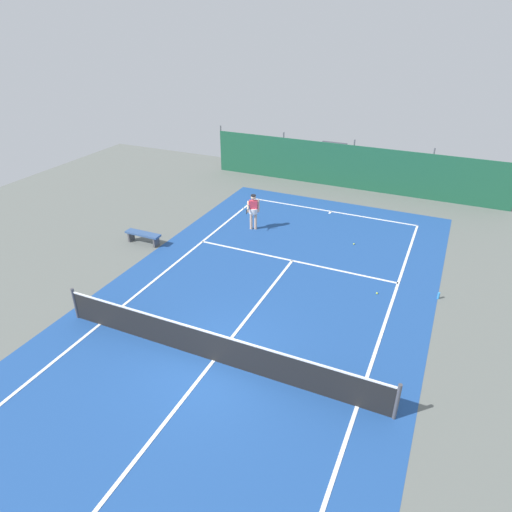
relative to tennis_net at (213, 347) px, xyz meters
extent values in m
plane|color=slate|center=(0.00, 0.00, -0.51)|extent=(36.00, 36.00, 0.00)
cube|color=#1E478C|center=(0.00, 0.00, -0.51)|extent=(11.02, 26.60, 0.01)
cube|color=white|center=(0.00, 11.90, -0.50)|extent=(8.22, 0.10, 0.01)
cube|color=white|center=(-4.11, 0.00, -0.50)|extent=(0.10, 23.80, 0.01)
cube|color=white|center=(4.11, 0.00, -0.50)|extent=(0.10, 23.80, 0.01)
cube|color=white|center=(0.00, 6.40, -0.50)|extent=(8.22, 0.10, 0.01)
cube|color=white|center=(0.00, 0.00, -0.50)|extent=(0.10, 12.80, 0.01)
cube|color=white|center=(0.00, 11.75, -0.50)|extent=(0.10, 0.30, 0.01)
cube|color=black|center=(0.00, 0.00, -0.04)|extent=(9.92, 0.03, 0.95)
cube|color=white|center=(0.00, 0.00, 0.46)|extent=(9.92, 0.04, 0.05)
cylinder|color=#47474C|center=(-5.01, 0.00, 0.04)|extent=(0.10, 0.10, 1.10)
cylinder|color=#47474C|center=(5.01, 0.00, 0.04)|extent=(0.10, 0.10, 1.10)
cube|color=#195138|center=(0.00, 15.60, 0.69)|extent=(16.22, 0.06, 2.40)
cylinder|color=#595B60|center=(-8.11, 15.66, 0.84)|extent=(0.08, 0.08, 2.70)
cylinder|color=#595B60|center=(-4.05, 15.66, 0.84)|extent=(0.08, 0.08, 2.70)
cylinder|color=#595B60|center=(0.00, 15.66, 0.84)|extent=(0.08, 0.08, 2.70)
cylinder|color=#595B60|center=(4.05, 15.66, 0.84)|extent=(0.08, 0.08, 2.70)
cube|color=#234C1E|center=(0.00, 16.20, 0.04)|extent=(14.60, 0.70, 1.10)
cylinder|color=#D8AD8C|center=(-2.56, 8.52, -0.10)|extent=(0.12, 0.12, 0.82)
cylinder|color=#D8AD8C|center=(-2.75, 8.44, -0.10)|extent=(0.12, 0.12, 0.82)
cylinder|color=white|center=(-2.65, 8.48, 0.39)|extent=(0.40, 0.40, 0.22)
cube|color=#D1384C|center=(-2.65, 8.48, 0.59)|extent=(0.41, 0.32, 0.56)
sphere|color=#D8AD8C|center=(-2.65, 8.48, 1.02)|extent=(0.22, 0.22, 0.22)
cylinder|color=black|center=(-2.65, 8.48, 1.11)|extent=(0.23, 0.23, 0.04)
cylinder|color=#D8AD8C|center=(-2.44, 8.57, 0.62)|extent=(0.09, 0.09, 0.58)
cylinder|color=#D8AD8C|center=(-2.82, 8.28, 0.62)|extent=(0.28, 0.52, 0.41)
cylinder|color=black|center=(-2.75, 7.98, 0.51)|extent=(0.13, 0.27, 0.13)
torus|color=teal|center=(-2.75, 7.98, 0.73)|extent=(0.33, 0.23, 0.29)
sphere|color=#CCDB33|center=(3.54, 5.38, -0.48)|extent=(0.07, 0.07, 0.07)
sphere|color=#CCDB33|center=(1.89, 8.81, -0.48)|extent=(0.07, 0.07, 0.07)
cube|color=black|center=(-1.82, 17.71, 0.21)|extent=(1.83, 4.21, 0.80)
cube|color=#2D333D|center=(-1.82, 17.71, 0.89)|extent=(1.54, 1.90, 0.56)
cylinder|color=black|center=(-2.73, 19.00, -0.19)|extent=(0.22, 0.64, 0.64)
cylinder|color=black|center=(-0.93, 19.02, -0.19)|extent=(0.22, 0.64, 0.64)
cylinder|color=black|center=(-2.71, 16.40, -0.19)|extent=(0.22, 0.64, 0.64)
cylinder|color=black|center=(-0.91, 16.41, -0.19)|extent=(0.22, 0.64, 0.64)
cube|color=#335184|center=(-6.31, 5.24, -0.06)|extent=(1.60, 0.40, 0.08)
cube|color=#4C4C51|center=(-6.96, 5.24, -0.29)|extent=(0.08, 0.36, 0.45)
cube|color=#4C4C51|center=(-5.66, 5.24, -0.29)|extent=(0.08, 0.36, 0.45)
cylinder|color=#338CD8|center=(5.52, 5.96, -0.39)|extent=(0.08, 0.08, 0.24)
camera|label=1|loc=(5.17, -8.52, 8.25)|focal=31.83mm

